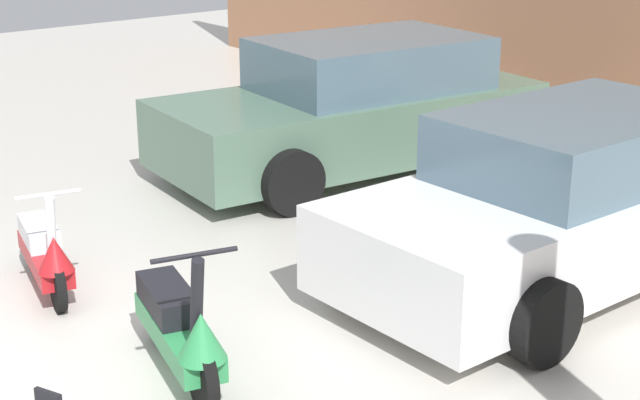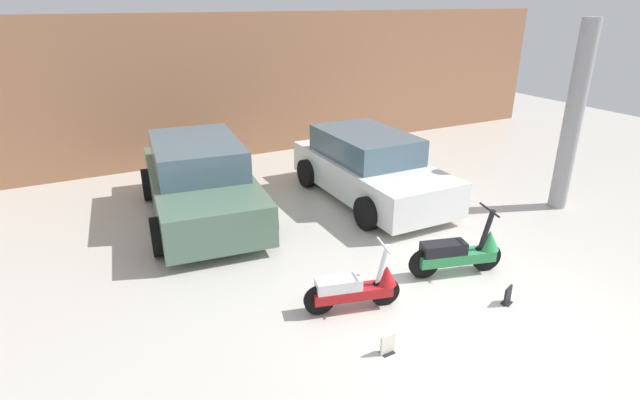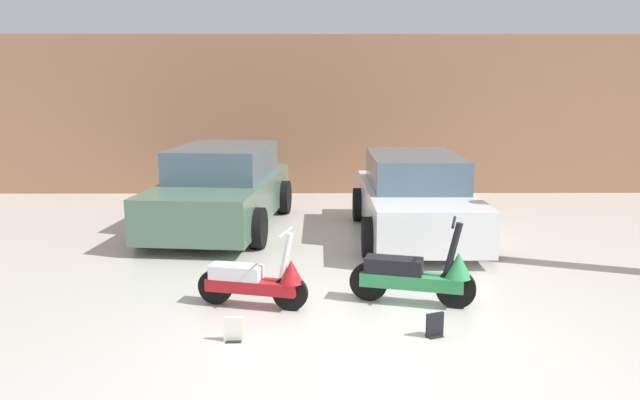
{
  "view_description": "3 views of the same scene",
  "coord_description": "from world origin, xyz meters",
  "px_view_note": "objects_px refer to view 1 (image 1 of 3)",
  "views": [
    {
      "loc": [
        5.73,
        -1.95,
        3.24
      ],
      "look_at": [
        -0.17,
        2.86,
        0.64
      ],
      "focal_mm": 55.0,
      "sensor_mm": 36.0,
      "label": 1
    },
    {
      "loc": [
        -4.37,
        -4.0,
        3.97
      ],
      "look_at": [
        -0.78,
        2.93,
        0.8
      ],
      "focal_mm": 28.0,
      "sensor_mm": 36.0,
      "label": 2
    },
    {
      "loc": [
        -0.56,
        -6.06,
        2.64
      ],
      "look_at": [
        -0.5,
        2.68,
        0.95
      ],
      "focal_mm": 35.0,
      "sensor_mm": 36.0,
      "label": 3
    }
  ],
  "objects_px": {
    "scooter_front_left": "(46,252)",
    "car_rear_center": "(564,200)",
    "scooter_front_right": "(181,328)",
    "car_rear_left": "(355,108)"
  },
  "relations": [
    {
      "from": "scooter_front_left",
      "to": "car_rear_left",
      "type": "height_order",
      "value": "car_rear_left"
    },
    {
      "from": "scooter_front_left",
      "to": "car_rear_left",
      "type": "relative_size",
      "value": 0.3
    },
    {
      "from": "scooter_front_left",
      "to": "scooter_front_right",
      "type": "relative_size",
      "value": 0.9
    },
    {
      "from": "scooter_front_left",
      "to": "car_rear_center",
      "type": "distance_m",
      "value": 4.2
    },
    {
      "from": "scooter_front_left",
      "to": "car_rear_center",
      "type": "bearing_deg",
      "value": 69.02
    },
    {
      "from": "scooter_front_right",
      "to": "car_rear_left",
      "type": "height_order",
      "value": "car_rear_left"
    },
    {
      "from": "scooter_front_left",
      "to": "scooter_front_right",
      "type": "distance_m",
      "value": 1.9
    },
    {
      "from": "scooter_front_left",
      "to": "car_rear_left",
      "type": "xyz_separation_m",
      "value": [
        -1.01,
        4.15,
        0.37
      ]
    },
    {
      "from": "car_rear_left",
      "to": "car_rear_center",
      "type": "bearing_deg",
      "value": 84.47
    },
    {
      "from": "scooter_front_left",
      "to": "scooter_front_right",
      "type": "height_order",
      "value": "scooter_front_right"
    }
  ]
}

